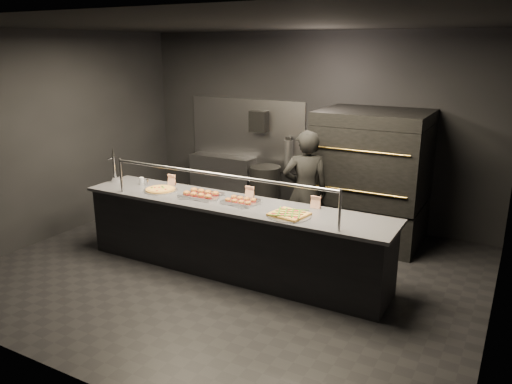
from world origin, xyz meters
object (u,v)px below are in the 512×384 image
pizza_oven (371,176)px  fire_extinguisher (289,153)px  square_pizza (289,214)px  slider_tray_b (241,201)px  trash_bin (265,192)px  slider_tray_a (201,194)px  towel_dispenser (259,121)px  round_pizza (160,190)px  worker (305,192)px  beer_tap (115,172)px  service_counter (232,237)px  prep_shelf (223,180)px

pizza_oven → fire_extinguisher: bearing=162.1°
square_pizza → fire_extinguisher: bearing=115.4°
fire_extinguisher → slider_tray_b: (0.47, -2.37, -0.11)m
fire_extinguisher → trash_bin: fire_extinguisher is taller
fire_extinguisher → slider_tray_a: (-0.11, -2.38, -0.11)m
slider_tray_a → slider_tray_b: 0.58m
slider_tray_b → trash_bin: bearing=109.9°
towel_dispenser → square_pizza: bearing=-55.2°
round_pizza → worker: worker is taller
slider_tray_a → beer_tap: bearing=179.1°
worker → slider_tray_a: bearing=16.1°
square_pizza → slider_tray_a: bearing=173.6°
slider_tray_b → square_pizza: slider_tray_b is taller
service_counter → prep_shelf: size_ratio=3.42×
fire_extinguisher → round_pizza: (-0.74, -2.42, -0.12)m
beer_tap → worker: worker is taller
pizza_oven → slider_tray_a: size_ratio=3.31×
slider_tray_a → square_pizza: (1.31, -0.15, -0.01)m
slider_tray_a → square_pizza: slider_tray_a is taller
prep_shelf → slider_tray_b: (1.72, -2.29, 0.49)m
trash_bin → towel_dispenser: bearing=132.3°
towel_dispenser → worker: 2.05m
service_counter → worker: bearing=64.2°
square_pizza → trash_bin: 2.71m
round_pizza → trash_bin: round_pizza is taller
service_counter → fire_extinguisher: size_ratio=8.12×
round_pizza → trash_bin: 2.21m
fire_extinguisher → beer_tap: size_ratio=1.03×
beer_tap → round_pizza: size_ratio=1.09×
prep_shelf → worker: bearing=-30.2°
prep_shelf → worker: (2.12, -1.24, 0.40)m
slider_tray_b → trash_bin: (-0.75, 2.06, -0.51)m
pizza_oven → round_pizza: size_ratio=4.26×
slider_tray_b → trash_bin: 2.25m
pizza_oven → fire_extinguisher: size_ratio=3.78×
service_counter → worker: (0.52, 1.08, 0.39)m
towel_dispenser → beer_tap: size_ratio=0.72×
square_pizza → worker: (-0.33, 1.22, -0.09)m
pizza_oven → prep_shelf: pizza_oven is taller
prep_shelf → beer_tap: size_ratio=2.45×
prep_shelf → square_pizza: (2.45, -2.45, 0.49)m
towel_dispenser → trash_bin: size_ratio=0.41×
service_counter → trash_bin: service_counter is taller
prep_shelf → beer_tap: (-0.35, -2.28, 0.61)m
prep_shelf → round_pizza: round_pizza is taller
beer_tap → prep_shelf: bearing=81.3°
round_pizza → slider_tray_a: (0.63, 0.03, 0.01)m
pizza_oven → slider_tray_a: (-1.66, -1.88, -0.02)m
service_counter → round_pizza: 1.19m
pizza_oven → towel_dispenser: 2.23m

